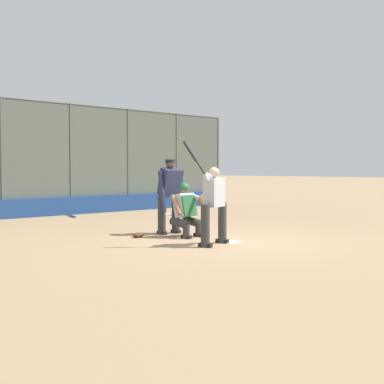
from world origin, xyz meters
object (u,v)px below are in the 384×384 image
(umpire_home, at_px, (170,194))
(batter_at_plate, at_px, (214,203))
(catcher_behind_plate, at_px, (187,209))
(spare_bat_near_backstop, at_px, (72,216))
(fielding_glove_on_dirt, at_px, (138,235))
(spare_bat_by_padding, at_px, (166,215))

(umpire_home, bearing_deg, batter_at_plate, 78.21)
(catcher_behind_plate, height_order, umpire_home, umpire_home)
(batter_at_plate, height_order, umpire_home, batter_at_plate)
(batter_at_plate, relative_size, catcher_behind_plate, 1.71)
(umpire_home, bearing_deg, spare_bat_near_backstop, -91.82)
(catcher_behind_plate, xyz_separation_m, umpire_home, (-0.11, -0.71, 0.33))
(catcher_behind_plate, bearing_deg, batter_at_plate, 65.51)
(catcher_behind_plate, distance_m, umpire_home, 0.79)
(catcher_behind_plate, bearing_deg, fielding_glove_on_dirt, -44.59)
(umpire_home, distance_m, fielding_glove_on_dirt, 1.33)
(fielding_glove_on_dirt, bearing_deg, catcher_behind_plate, 139.58)
(batter_at_plate, height_order, spare_bat_near_backstop, batter_at_plate)
(batter_at_plate, distance_m, spare_bat_by_padding, 6.88)
(catcher_behind_plate, relative_size, spare_bat_by_padding, 1.40)
(catcher_behind_plate, xyz_separation_m, spare_bat_by_padding, (-3.19, -4.43, -0.62))
(batter_at_plate, relative_size, spare_bat_near_backstop, 2.45)
(batter_at_plate, height_order, fielding_glove_on_dirt, batter_at_plate)
(spare_bat_near_backstop, bearing_deg, batter_at_plate, 3.62)
(spare_bat_by_padding, height_order, fielding_glove_on_dirt, fielding_glove_on_dirt)
(batter_at_plate, bearing_deg, fielding_glove_on_dirt, -94.86)
(spare_bat_by_padding, bearing_deg, fielding_glove_on_dirt, 44.33)
(umpire_home, relative_size, fielding_glove_on_dirt, 5.98)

